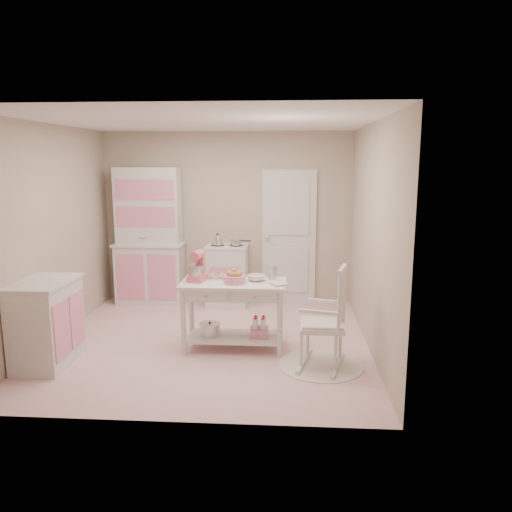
{
  "coord_description": "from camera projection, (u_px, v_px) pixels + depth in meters",
  "views": [
    {
      "loc": [
        0.95,
        -5.71,
        2.16
      ],
      "look_at": [
        0.55,
        0.31,
        1.01
      ],
      "focal_mm": 35.0,
      "sensor_mm": 36.0,
      "label": 1
    }
  ],
  "objects": [
    {
      "name": "rocking_chair",
      "position": [
        322.0,
        316.0,
        5.26
      ],
      "size": [
        0.64,
        0.81,
        1.1
      ],
      "primitive_type": "cube",
      "rotation": [
        0.0,
        0.0,
        -0.24
      ],
      "color": "silver",
      "rests_on": "ground"
    },
    {
      "name": "stove",
      "position": [
        227.0,
        275.0,
        7.55
      ],
      "size": [
        0.62,
        0.57,
        0.92
      ],
      "primitive_type": "cube",
      "color": "silver",
      "rests_on": "ground"
    },
    {
      "name": "work_table",
      "position": [
        234.0,
        315.0,
        5.79
      ],
      "size": [
        1.2,
        0.6,
        0.8
      ],
      "primitive_type": "cube",
      "color": "silver",
      "rests_on": "ground"
    },
    {
      "name": "base_cabinet",
      "position": [
        46.0,
        323.0,
        5.33
      ],
      "size": [
        0.54,
        0.84,
        0.92
      ],
      "primitive_type": "cube",
      "color": "silver",
      "rests_on": "ground"
    },
    {
      "name": "metal_pitcher",
      "position": [
        272.0,
        272.0,
        5.82
      ],
      "size": [
        0.1,
        0.1,
        0.17
      ],
      "primitive_type": "cylinder",
      "color": "silver",
      "rests_on": "work_table"
    },
    {
      "name": "stand_mixer",
      "position": [
        197.0,
        267.0,
        5.73
      ],
      "size": [
        0.25,
        0.31,
        0.34
      ],
      "primitive_type": "cube",
      "rotation": [
        0.0,
        0.0,
        -0.19
      ],
      "color": "#E35F77",
      "rests_on": "work_table"
    },
    {
      "name": "bread_basket",
      "position": [
        234.0,
        279.0,
        5.65
      ],
      "size": [
        0.25,
        0.25,
        0.09
      ],
      "primitive_type": "cylinder",
      "color": "pink",
      "rests_on": "work_table"
    },
    {
      "name": "mixing_bowl",
      "position": [
        256.0,
        278.0,
        5.77
      ],
      "size": [
        0.22,
        0.22,
        0.07
      ],
      "primitive_type": "imported",
      "color": "silver",
      "rests_on": "work_table"
    },
    {
      "name": "lace_rug",
      "position": [
        321.0,
        365.0,
        5.36
      ],
      "size": [
        0.92,
        0.92,
        0.01
      ],
      "primitive_type": "cylinder",
      "color": "white",
      "rests_on": "ground"
    },
    {
      "name": "hutch",
      "position": [
        149.0,
        236.0,
        7.57
      ],
      "size": [
        1.06,
        0.5,
        2.08
      ],
      "primitive_type": "cube",
      "color": "silver",
      "rests_on": "ground"
    },
    {
      "name": "recipe_book",
      "position": [
        272.0,
        284.0,
        5.56
      ],
      "size": [
        0.24,
        0.26,
        0.02
      ],
      "primitive_type": "imported",
      "rotation": [
        0.0,
        0.0,
        0.51
      ],
      "color": "silver",
      "rests_on": "work_table"
    },
    {
      "name": "door",
      "position": [
        289.0,
        237.0,
        7.64
      ],
      "size": [
        0.82,
        0.05,
        2.04
      ],
      "primitive_type": "cube",
      "color": "silver",
      "rests_on": "ground"
    },
    {
      "name": "room_shell",
      "position": [
        207.0,
        206.0,
        5.75
      ],
      "size": [
        3.84,
        3.84,
        2.62
      ],
      "color": "pink",
      "rests_on": "ground"
    },
    {
      "name": "cookie_tray",
      "position": [
        222.0,
        277.0,
        5.9
      ],
      "size": [
        0.34,
        0.24,
        0.02
      ],
      "primitive_type": "cube",
      "color": "silver",
      "rests_on": "work_table"
    }
  ]
}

